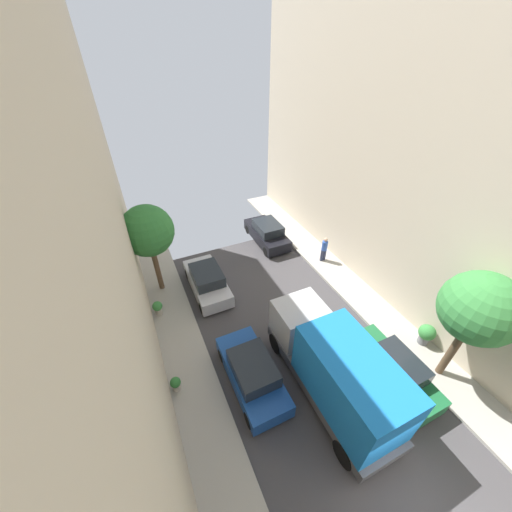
# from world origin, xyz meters

# --- Properties ---
(ground) EXTENTS (32.00, 32.00, 0.00)m
(ground) POSITION_xyz_m (0.00, 0.00, 0.00)
(ground) COLOR #423F42
(sidewalk_right) EXTENTS (2.00, 44.00, 0.15)m
(sidewalk_right) POSITION_xyz_m (5.00, 0.00, 0.07)
(sidewalk_right) COLOR #A8A399
(sidewalk_right) RESTS_ON ground
(parked_car_left_2) EXTENTS (1.78, 4.20, 1.57)m
(parked_car_left_2) POSITION_xyz_m (-2.70, 5.90, 0.72)
(parked_car_left_2) COLOR #194799
(parked_car_left_2) RESTS_ON ground
(parked_car_left_3) EXTENTS (1.78, 4.20, 1.57)m
(parked_car_left_3) POSITION_xyz_m (-2.70, 12.23, 0.72)
(parked_car_left_3) COLOR silver
(parked_car_left_3) RESTS_ON ground
(parked_car_right_2) EXTENTS (1.78, 4.20, 1.57)m
(parked_car_right_2) POSITION_xyz_m (2.70, 3.56, 0.72)
(parked_car_right_2) COLOR #1E6638
(parked_car_right_2) RESTS_ON ground
(parked_car_right_3) EXTENTS (1.78, 4.20, 1.57)m
(parked_car_right_3) POSITION_xyz_m (2.70, 15.38, 0.72)
(parked_car_right_3) COLOR black
(parked_car_right_3) RESTS_ON ground
(delivery_truck) EXTENTS (2.26, 6.60, 3.38)m
(delivery_truck) POSITION_xyz_m (0.00, 4.16, 1.79)
(delivery_truck) COLOR #4C4C51
(delivery_truck) RESTS_ON ground
(pedestrian) EXTENTS (0.40, 0.36, 1.72)m
(pedestrian) POSITION_xyz_m (4.95, 11.70, 1.07)
(pedestrian) COLOR #2D334C
(pedestrian) RESTS_ON sidewalk_right
(street_tree_0) EXTENTS (2.69, 2.69, 5.25)m
(street_tree_0) POSITION_xyz_m (-5.13, 13.43, 4.02)
(street_tree_0) COLOR brown
(street_tree_0) RESTS_ON sidewalk_left
(street_tree_1) EXTENTS (2.76, 2.76, 5.39)m
(street_tree_1) POSITION_xyz_m (4.94, 2.87, 4.12)
(street_tree_1) COLOR brown
(street_tree_1) RESTS_ON sidewalk_right
(potted_plant_1) EXTENTS (0.75, 0.75, 1.10)m
(potted_plant_1) POSITION_xyz_m (5.55, 4.28, 0.78)
(potted_plant_1) COLOR slate
(potted_plant_1) RESTS_ON sidewalk_right
(potted_plant_2) EXTENTS (0.51, 0.51, 0.85)m
(potted_plant_2) POSITION_xyz_m (-5.64, 11.39, 0.64)
(potted_plant_2) COLOR #B2A899
(potted_plant_2) RESTS_ON sidewalk_left
(potted_plant_3) EXTENTS (0.44, 0.44, 0.69)m
(potted_plant_3) POSITION_xyz_m (-5.71, 6.88, 0.53)
(potted_plant_3) COLOR #B2A899
(potted_plant_3) RESTS_ON sidewalk_left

